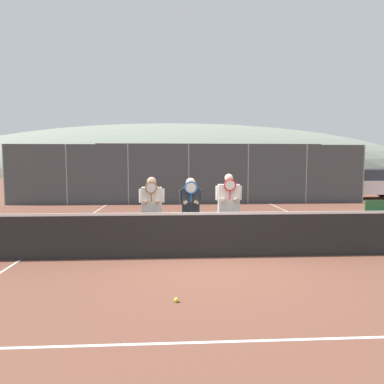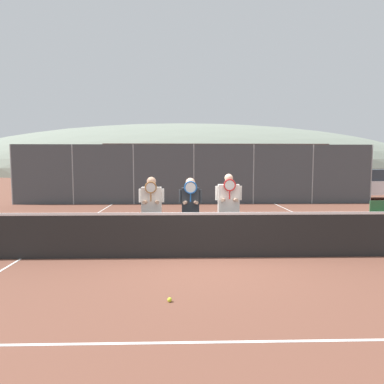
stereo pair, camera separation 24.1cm
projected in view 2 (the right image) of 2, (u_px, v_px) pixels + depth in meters
The scene contains 16 objects.
ground_plane at pixel (208, 258), 7.42m from camera, with size 120.00×120.00×0.00m, color brown.
hill_distant at pixel (186, 172), 68.41m from camera, with size 95.19×52.88×18.51m.
clubhouse_building at pixel (213, 168), 24.97m from camera, with size 14.72×5.50×3.26m.
fence_back at pixel (194, 174), 16.80m from camera, with size 17.78×0.06×2.93m.
tennis_net at pixel (208, 234), 7.37m from camera, with size 10.79×0.09×1.09m.
court_line_left_sideline at pixel (68, 231), 10.30m from camera, with size 0.05×16.00×0.01m, color white.
court_line_right_sideline at pixel (331, 229), 10.51m from camera, with size 0.05×16.00×0.01m, color white.
court_line_service_near at pixel (230, 342), 3.93m from camera, with size 8.02×0.05×0.01m, color white.
player_leftmost at pixel (152, 206), 8.07m from camera, with size 0.60×0.34×1.72m.
player_center_left at pixel (190, 206), 8.15m from camera, with size 0.55×0.34×1.69m.
player_center_right at pixel (229, 204), 8.15m from camera, with size 0.63×0.34×1.79m.
car_far_left at pixel (112, 184), 18.95m from camera, with size 4.76×2.05×1.70m.
car_left_of_center at pixel (200, 182), 18.83m from camera, with size 4.19×2.03×1.88m.
car_center at pixel (286, 183), 19.18m from camera, with size 4.64×1.93×1.76m.
car_right_of_center at pixel (376, 184), 19.08m from camera, with size 4.50×2.07×1.67m.
tennis_ball_on_court at pixel (170, 300), 5.06m from camera, with size 0.07×0.07×0.07m.
Camera 2 is at (-0.53, -7.25, 2.07)m, focal length 32.00 mm.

